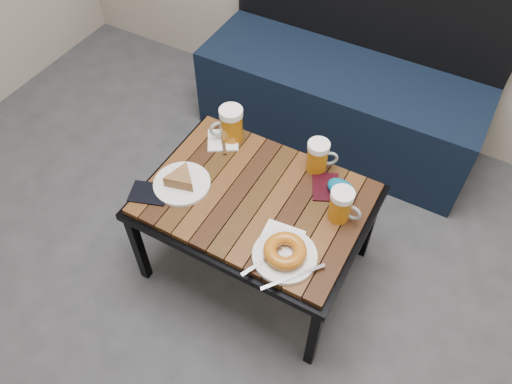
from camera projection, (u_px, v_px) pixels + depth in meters
The scene contains 12 objects.
bench at pixel (341, 95), 2.53m from camera, with size 1.40×0.50×0.95m.
cafe_table at pixel (256, 204), 1.89m from camera, with size 0.84×0.62×0.47m.
beer_mug_left at pixel (231, 124), 1.99m from camera, with size 0.13×0.13×0.15m.
beer_mug_centre at pixel (318, 156), 1.89m from camera, with size 0.13×0.11×0.14m.
beer_mug_right at pixel (341, 205), 1.74m from camera, with size 0.12×0.08×0.13m.
plate_pie at pixel (181, 181), 1.87m from camera, with size 0.22×0.22×0.06m.
plate_bagel at pixel (285, 253), 1.67m from camera, with size 0.25×0.27×0.06m.
napkin_left at pixel (223, 140), 2.04m from camera, with size 0.17×0.17×0.01m.
napkin_right at pixel (281, 238), 1.73m from camera, with size 0.15×0.13×0.01m.
passport_navy at pixel (149, 193), 1.86m from camera, with size 0.10×0.14×0.01m, color black.
passport_burgundy at pixel (326, 187), 1.88m from camera, with size 0.10×0.14×0.01m, color black.
knit_pouch at pixel (342, 189), 1.84m from camera, with size 0.12×0.08×0.05m, color #054A83.
Camera 1 is at (0.40, -0.18, 1.92)m, focal length 35.00 mm.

